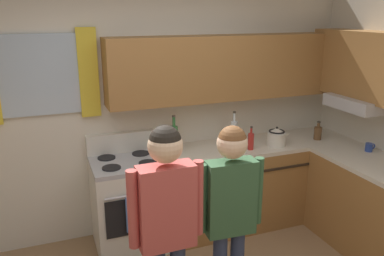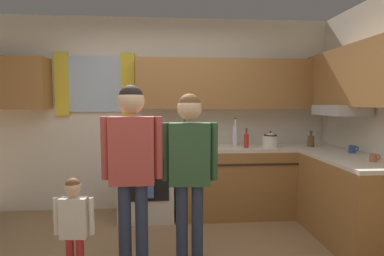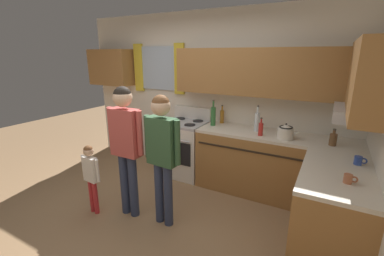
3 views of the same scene
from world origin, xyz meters
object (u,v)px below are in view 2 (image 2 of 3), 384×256
object	(u,v)px
stove_oven	(147,180)
cup_terracotta	(374,158)
bottle_wine_green	(185,135)
adult_in_plaid	(190,161)
adult_holding_child	(132,158)
bottle_sauce_red	(246,140)
stovetop_kettle	(270,140)
bottle_oil_amber	(189,136)
mug_cobalt_blue	(352,149)
bottle_tall_clear	(235,135)
bottle_squat_brown	(311,141)
small_child	(74,222)

from	to	relation	value
stove_oven	cup_terracotta	distance (m)	2.55
bottle_wine_green	adult_in_plaid	size ratio (longest dim) A/B	0.26
bottle_wine_green	adult_holding_child	distance (m)	1.45
stove_oven	bottle_wine_green	distance (m)	0.76
bottle_sauce_red	stovetop_kettle	distance (m)	0.32
bottle_oil_amber	mug_cobalt_blue	distance (m)	1.99
bottle_tall_clear	adult_in_plaid	world-z (taller)	adult_in_plaid
adult_holding_child	cup_terracotta	bearing A→B (deg)	5.70
stove_oven	bottle_oil_amber	world-z (taller)	bottle_oil_amber
adult_holding_child	bottle_sauce_red	bearing A→B (deg)	43.10
cup_terracotta	bottle_sauce_red	bearing A→B (deg)	135.86
bottle_squat_brown	bottle_tall_clear	distance (m)	0.97
stove_oven	small_child	world-z (taller)	stove_oven
stovetop_kettle	adult_holding_child	size ratio (longest dim) A/B	0.17
stove_oven	bottle_sauce_red	xyz separation A→B (m)	(1.25, -0.14, 0.53)
bottle_wine_green	adult_in_plaid	xyz separation A→B (m)	(-0.03, -1.30, -0.08)
bottle_tall_clear	stovetop_kettle	bearing A→B (deg)	-21.71
bottle_squat_brown	bottle_oil_amber	xyz separation A→B (m)	(-1.56, 0.33, 0.03)
stovetop_kettle	adult_holding_child	xyz separation A→B (m)	(-1.59, -1.21, 0.02)
bottle_wine_green	adult_in_plaid	world-z (taller)	adult_in_plaid
stovetop_kettle	adult_in_plaid	size ratio (longest dim) A/B	0.18
bottle_sauce_red	mug_cobalt_blue	world-z (taller)	bottle_sauce_red
small_child	mug_cobalt_blue	bearing A→B (deg)	18.18
bottle_wine_green	cup_terracotta	size ratio (longest dim) A/B	3.62
cup_terracotta	adult_holding_child	bearing A→B (deg)	-174.30
bottle_sauce_red	adult_in_plaid	world-z (taller)	adult_in_plaid
bottle_squat_brown	stovetop_kettle	bearing A→B (deg)	-178.58
mug_cobalt_blue	bottle_squat_brown	bearing A→B (deg)	115.06
bottle_squat_brown	bottle_sauce_red	bearing A→B (deg)	-178.03
bottle_wine_green	small_child	world-z (taller)	bottle_wine_green
adult_in_plaid	cup_terracotta	bearing A→B (deg)	5.46
bottle_squat_brown	adult_in_plaid	xyz separation A→B (m)	(-1.65, -1.17, -0.01)
bottle_tall_clear	mug_cobalt_blue	xyz separation A→B (m)	(1.19, -0.66, -0.10)
adult_in_plaid	bottle_squat_brown	bearing A→B (deg)	35.27
bottle_tall_clear	stovetop_kettle	xyz separation A→B (m)	(0.42, -0.17, -0.05)
adult_in_plaid	small_child	size ratio (longest dim) A/B	1.71
bottle_squat_brown	bottle_wine_green	size ratio (longest dim) A/B	0.52
mug_cobalt_blue	small_child	distance (m)	2.96
bottle_tall_clear	bottle_oil_amber	distance (m)	0.63
mug_cobalt_blue	bottle_oil_amber	bearing A→B (deg)	154.90
bottle_squat_brown	bottle_sauce_red	size ratio (longest dim) A/B	0.84
bottle_squat_brown	stovetop_kettle	distance (m)	0.54
cup_terracotta	stove_oven	bearing A→B (deg)	153.74
adult_in_plaid	stove_oven	bearing A→B (deg)	109.67
stove_oven	bottle_tall_clear	world-z (taller)	bottle_tall_clear
bottle_sauce_red	cup_terracotta	distance (m)	1.39
bottle_oil_amber	adult_holding_child	bearing A→B (deg)	-110.09
stove_oven	adult_holding_child	distance (m)	1.44
bottle_sauce_red	cup_terracotta	world-z (taller)	bottle_sauce_red
mug_cobalt_blue	stovetop_kettle	bearing A→B (deg)	147.50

